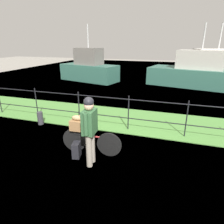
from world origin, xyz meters
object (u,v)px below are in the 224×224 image
Objects in this scene: wooden_crate at (78,125)px; moored_boat_mid at (199,73)px; cyclist_person at (90,126)px; moored_boat_near at (89,69)px; terrier_dog at (78,117)px; moored_boat_far at (214,72)px; backpack_on_paving at (77,150)px; bicycle_main at (91,142)px; mooring_bollard at (40,118)px.

moored_boat_mid is at bearing 69.25° from wooden_crate.
cyclist_person is 11.00m from moored_boat_near.
wooden_crate is 0.07× the size of moored_boat_near.
cyclist_person is at bearing -107.28° from moored_boat_mid.
moored_boat_far is (4.85, 11.15, -0.13)m from terrier_dog.
moored_boat_near reaches higher than backpack_on_paving.
backpack_on_paving is 0.06× the size of moored_boat_far.
bicycle_main is at bearing -109.01° from moored_boat_mid.
terrier_dog is at bearing -113.50° from moored_boat_far.
bicycle_main is 10.53m from moored_boat_near.
moored_boat_mid reaches higher than wooden_crate.
wooden_crate is 0.77× the size of mooring_bollard.
terrier_dog is at bearing 3.05° from wooden_crate.
moored_boat_mid reaches higher than mooring_bollard.
bicycle_main is 3.51× the size of mooring_bollard.
bicycle_main is at bearing 3.05° from terrier_dog.
backpack_on_paving is (-0.28, -0.28, -0.14)m from bicycle_main.
mooring_bollard is at bearing -77.82° from moored_boat_near.
backpack_on_paving is (0.07, -0.26, -0.58)m from wooden_crate.
wooden_crate is 12.17m from moored_boat_far.
terrier_dog reaches higher than mooring_bollard.
moored_boat_far is at bearing 67.86° from bicycle_main.
wooden_crate is at bearing 1.94° from backpack_on_paving.
bicycle_main reaches higher than mooring_bollard.
moored_boat_far is at bearing 66.39° from wooden_crate.
moored_boat_near is at bearing 9.96° from backpack_on_paving.
wooden_crate is 0.72m from cyclist_person.
moored_boat_far is (8.84, 1.55, -0.03)m from moored_boat_near.
moored_boat_near is at bearing -178.05° from moored_boat_mid.
bicycle_main is 12.03m from moored_boat_far.
mooring_bollard is at bearing 149.81° from wooden_crate.
cyclist_person is at bearing -39.57° from terrier_dog.
moored_boat_far reaches higher than terrier_dog.
moored_boat_near is at bearing 114.19° from cyclist_person.
moored_boat_mid is (3.39, 9.85, 0.51)m from bicycle_main.
wooden_crate is 2.57m from mooring_bollard.
moored_boat_far is (4.88, 11.16, 0.08)m from wooden_crate.
cyclist_person is 4.21× the size of backpack_on_paving.
moored_boat_near is (-3.99, 9.61, -0.10)m from terrier_dog.
moored_boat_far is at bearing 54.56° from mooring_bollard.
backpack_on_paving is 10.68m from moored_boat_near.
backpack_on_paving is 10.79m from moored_boat_mid.
wooden_crate is 0.21m from terrier_dog.
cyclist_person is at bearing -66.50° from bicycle_main.
cyclist_person is at bearing -65.81° from moored_boat_near.
bicycle_main is at bearing 113.50° from cyclist_person.
terrier_dog reaches higher than backpack_on_paving.
wooden_crate is at bearing -30.19° from mooring_bollard.
bicycle_main is 0.96× the size of cyclist_person.
moored_boat_mid is (5.91, 8.61, 0.62)m from mooring_bollard.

